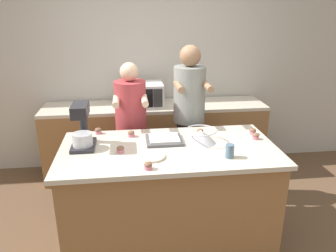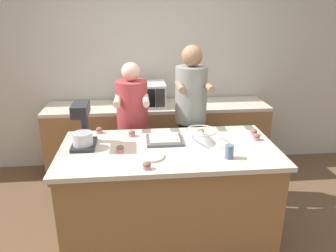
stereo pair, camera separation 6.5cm
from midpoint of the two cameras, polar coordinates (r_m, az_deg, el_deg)
ground_plane at (r=3.35m, az=0.67°, el=-18.91°), size 16.00×16.00×0.00m
back_wall at (r=4.41m, az=-1.77°, el=10.15°), size 10.00×0.06×2.70m
island_counter at (r=3.07m, az=0.71°, el=-11.91°), size 1.88×0.96×0.96m
back_counter at (r=4.31m, az=-1.33°, el=-2.26°), size 2.80×0.60×0.94m
person_left at (r=3.56m, az=-5.57°, el=-1.02°), size 0.34×0.50×1.58m
person_right at (r=3.58m, az=4.45°, el=0.73°), size 0.35×0.51×1.75m
stand_mixer at (r=2.89m, az=-14.05°, el=-0.31°), size 0.20×0.30×0.39m
mixing_bowl at (r=2.93m, az=6.38°, el=-1.73°), size 0.28×0.28×0.12m
baking_tray at (r=2.96m, az=0.01°, el=-2.37°), size 0.32×0.28×0.04m
microwave_oven at (r=4.11m, az=-3.87°, el=5.53°), size 0.55×0.40×0.28m
drinking_glass at (r=2.68m, az=11.30°, el=-4.42°), size 0.07×0.07×0.11m
small_plate at (r=2.66m, az=-2.28°, el=-5.31°), size 0.21×0.21×0.02m
cupcake_0 at (r=3.22m, az=15.28°, el=-1.01°), size 0.06×0.06×0.06m
cupcake_1 at (r=3.22m, az=-11.32°, el=-0.71°), size 0.06×0.06×0.06m
cupcake_2 at (r=3.09m, az=-5.73°, el=-1.29°), size 0.06×0.06×0.06m
cupcake_3 at (r=2.47m, az=-2.97°, el=-6.89°), size 0.06×0.06×0.06m
cupcake_4 at (r=2.77m, az=-7.67°, el=-3.95°), size 0.06×0.06×0.06m
cupcake_5 at (r=3.11m, az=15.74°, el=-1.86°), size 0.06×0.06×0.06m
cupcake_6 at (r=3.13m, az=6.32°, el=-1.04°), size 0.06×0.06×0.06m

